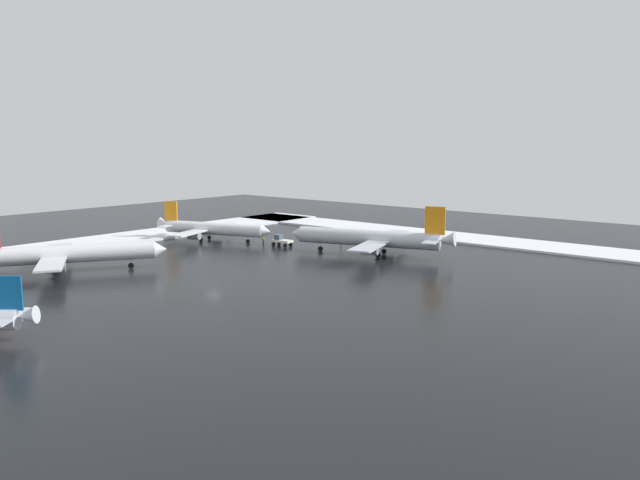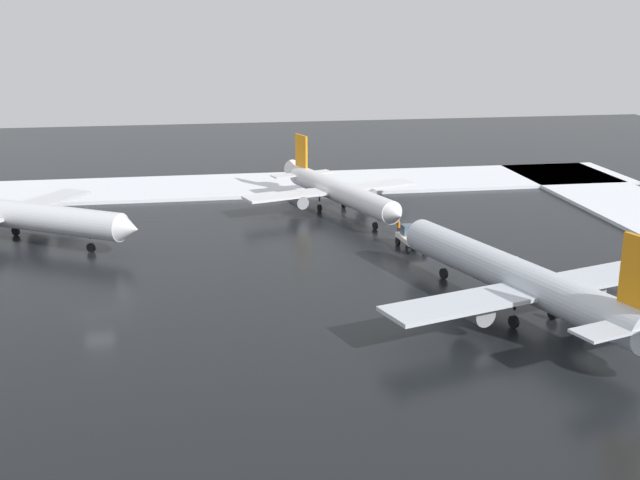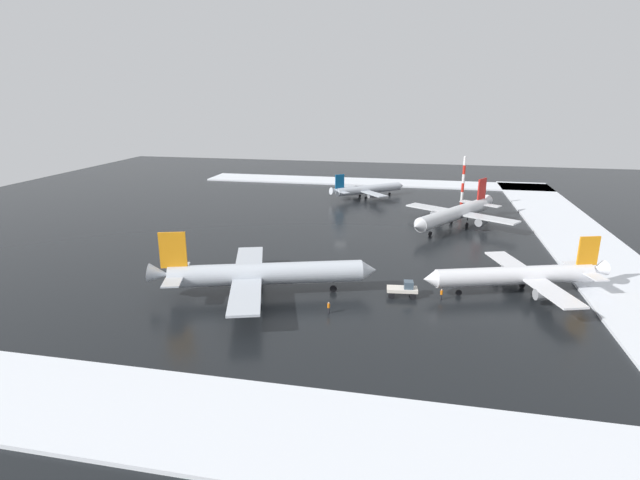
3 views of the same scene
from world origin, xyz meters
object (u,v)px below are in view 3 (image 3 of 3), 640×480
airplane_distant_tail (456,213)px  ground_crew_beside_wing (329,307)px  airplane_parked_starboard (261,274)px  ground_crew_mid_apron (442,294)px  airplane_parked_portside (519,275)px  pushback_tug (404,289)px  antenna_mast (463,183)px  airplane_foreground_jet (367,189)px

airplane_distant_tail → ground_crew_beside_wing: airplane_distant_tail is taller
airplane_parked_starboard → ground_crew_mid_apron: 27.33m
airplane_distant_tail → ground_crew_beside_wing: (-52.34, 19.77, -2.28)m
airplane_parked_starboard → ground_crew_beside_wing: airplane_parked_starboard is taller
airplane_parked_starboard → ground_crew_beside_wing: size_ratio=19.87×
airplane_parked_portside → pushback_tug: 17.98m
airplane_parked_starboard → antenna_mast: size_ratio=2.41×
airplane_parked_starboard → airplane_parked_portside: bearing=-4.6°
airplane_distant_tail → pushback_tug: size_ratio=6.15×
airplane_parked_starboard → ground_crew_mid_apron: size_ratio=19.87×
pushback_tug → ground_crew_beside_wing: 13.04m
pushback_tug → antenna_mast: antenna_mast is taller
pushback_tug → ground_crew_beside_wing: bearing=-146.1°
airplane_parked_portside → pushback_tug: size_ratio=6.00×
airplane_parked_portside → airplane_parked_starboard: bearing=-5.3°
airplane_parked_starboard → pushback_tug: (3.72, -21.39, -2.13)m
ground_crew_mid_apron → ground_crew_beside_wing: (-8.19, 15.65, 0.00)m
airplane_parked_portside → pushback_tug: bearing=-1.7°
pushback_tug → airplane_parked_portside: bearing=10.8°
ground_crew_mid_apron → ground_crew_beside_wing: 17.66m
airplane_foreground_jet → ground_crew_beside_wing: (-81.92, -3.99, -1.55)m
airplane_parked_starboard → antenna_mast: (67.09, -33.69, 3.65)m
airplane_parked_portside → ground_crew_mid_apron: size_ratio=16.81×
ground_crew_mid_apron → antenna_mast: bearing=86.2°
ground_crew_mid_apron → pushback_tug: bearing=-178.8°
airplane_parked_starboard → pushback_tug: bearing=-7.5°
airplane_distant_tail → pushback_tug: 45.15m
ground_crew_beside_wing → airplane_distant_tail: bearing=-144.6°
airplane_foreground_jet → pushback_tug: bearing=-119.1°
airplane_parked_portside → airplane_foreground_jet: size_ratio=1.36×
airplane_parked_starboard → ground_crew_beside_wing: (-4.57, -11.33, -2.44)m
airplane_distant_tail → ground_crew_mid_apron: bearing=26.8°
airplane_parked_starboard → airplane_distant_tail: size_ratio=1.15×
airplane_distant_tail → pushback_tug: (-44.05, 9.71, -1.97)m
airplane_foreground_jet → airplane_parked_portside: bearing=-105.4°
ground_crew_beside_wing → ground_crew_mid_apron: bearing=173.8°
ground_crew_mid_apron → airplane_parked_starboard: bearing=-170.1°
ground_crew_beside_wing → antenna_mast: bearing=-141.2°
airplane_distant_tail → ground_crew_beside_wing: size_ratio=17.25×
airplane_foreground_jet → pushback_tug: airplane_foreground_jet is taller
airplane_parked_portside → antenna_mast: bearing=-103.3°
airplane_parked_portside → pushback_tug: airplane_parked_portside is taller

